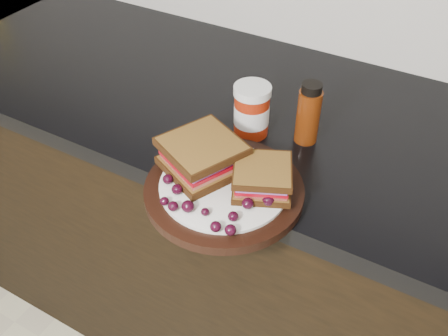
# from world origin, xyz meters

# --- Properties ---
(base_cabinets) EXTENTS (3.96, 0.58, 0.86)m
(base_cabinets) POSITION_xyz_m (0.00, 1.70, 0.43)
(base_cabinets) COLOR black
(base_cabinets) RESTS_ON ground_plane
(countertop) EXTENTS (3.98, 0.60, 0.04)m
(countertop) POSITION_xyz_m (0.00, 1.70, 0.88)
(countertop) COLOR black
(countertop) RESTS_ON base_cabinets
(plate) EXTENTS (0.28, 0.28, 0.02)m
(plate) POSITION_xyz_m (0.10, 1.42, 0.91)
(plate) COLOR black
(plate) RESTS_ON countertop
(sandwich_left) EXTENTS (0.17, 0.17, 0.06)m
(sandwich_left) POSITION_xyz_m (0.05, 1.44, 0.95)
(sandwich_left) COLOR brown
(sandwich_left) RESTS_ON plate
(sandwich_right) EXTENTS (0.13, 0.13, 0.04)m
(sandwich_right) POSITION_xyz_m (0.16, 1.44, 0.95)
(sandwich_right) COLOR brown
(sandwich_right) RESTS_ON plate
(grape_0) EXTENTS (0.02, 0.02, 0.02)m
(grape_0) POSITION_xyz_m (0.02, 1.37, 0.93)
(grape_0) COLOR black
(grape_0) RESTS_ON plate
(grape_1) EXTENTS (0.02, 0.02, 0.02)m
(grape_1) POSITION_xyz_m (0.05, 1.36, 0.93)
(grape_1) COLOR black
(grape_1) RESTS_ON plate
(grape_2) EXTENTS (0.02, 0.02, 0.01)m
(grape_2) POSITION_xyz_m (0.04, 1.33, 0.93)
(grape_2) COLOR black
(grape_2) RESTS_ON plate
(grape_3) EXTENTS (0.02, 0.02, 0.02)m
(grape_3) POSITION_xyz_m (0.06, 1.32, 0.93)
(grape_3) COLOR black
(grape_3) RESTS_ON plate
(grape_4) EXTENTS (0.02, 0.02, 0.02)m
(grape_4) POSITION_xyz_m (0.09, 1.33, 0.93)
(grape_4) COLOR black
(grape_4) RESTS_ON plate
(grape_5) EXTENTS (0.01, 0.01, 0.01)m
(grape_5) POSITION_xyz_m (0.11, 1.34, 0.93)
(grape_5) COLOR black
(grape_5) RESTS_ON plate
(grape_6) EXTENTS (0.02, 0.02, 0.02)m
(grape_6) POSITION_xyz_m (0.15, 1.32, 0.93)
(grape_6) COLOR black
(grape_6) RESTS_ON plate
(grape_7) EXTENTS (0.02, 0.02, 0.02)m
(grape_7) POSITION_xyz_m (0.17, 1.32, 0.93)
(grape_7) COLOR black
(grape_7) RESTS_ON plate
(grape_8) EXTENTS (0.02, 0.02, 0.02)m
(grape_8) POSITION_xyz_m (0.16, 1.35, 0.93)
(grape_8) COLOR black
(grape_8) RESTS_ON plate
(grape_9) EXTENTS (0.02, 0.02, 0.02)m
(grape_9) POSITION_xyz_m (0.17, 1.39, 0.93)
(grape_9) COLOR black
(grape_9) RESTS_ON plate
(grape_10) EXTENTS (0.02, 0.02, 0.02)m
(grape_10) POSITION_xyz_m (0.19, 1.41, 0.93)
(grape_10) COLOR black
(grape_10) RESTS_ON plate
(grape_11) EXTENTS (0.02, 0.02, 0.02)m
(grape_11) POSITION_xyz_m (0.18, 1.41, 0.93)
(grape_11) COLOR black
(grape_11) RESTS_ON plate
(grape_12) EXTENTS (0.02, 0.02, 0.02)m
(grape_12) POSITION_xyz_m (0.19, 1.44, 0.93)
(grape_12) COLOR black
(grape_12) RESTS_ON plate
(grape_13) EXTENTS (0.02, 0.02, 0.02)m
(grape_13) POSITION_xyz_m (0.16, 1.49, 0.93)
(grape_13) COLOR black
(grape_13) RESTS_ON plate
(grape_14) EXTENTS (0.02, 0.02, 0.02)m
(grape_14) POSITION_xyz_m (0.05, 1.47, 0.93)
(grape_14) COLOR black
(grape_14) RESTS_ON plate
(grape_15) EXTENTS (0.02, 0.02, 0.02)m
(grape_15) POSITION_xyz_m (0.06, 1.44, 0.93)
(grape_15) COLOR black
(grape_15) RESTS_ON plate
(grape_16) EXTENTS (0.02, 0.02, 0.01)m
(grape_16) POSITION_xyz_m (0.02, 1.43, 0.93)
(grape_16) COLOR black
(grape_16) RESTS_ON plate
(grape_17) EXTENTS (0.02, 0.02, 0.02)m
(grape_17) POSITION_xyz_m (0.02, 1.42, 0.93)
(grape_17) COLOR black
(grape_17) RESTS_ON plate
(grape_18) EXTENTS (0.02, 0.02, 0.02)m
(grape_18) POSITION_xyz_m (0.04, 1.47, 0.93)
(grape_18) COLOR black
(grape_18) RESTS_ON plate
(grape_19) EXTENTS (0.02, 0.02, 0.02)m
(grape_19) POSITION_xyz_m (0.04, 1.45, 0.93)
(grape_19) COLOR black
(grape_19) RESTS_ON plate
(grape_20) EXTENTS (0.02, 0.02, 0.02)m
(grape_20) POSITION_xyz_m (0.04, 1.41, 0.93)
(grape_20) COLOR black
(grape_20) RESTS_ON plate
(condiment_jar) EXTENTS (0.10, 0.10, 0.11)m
(condiment_jar) POSITION_xyz_m (0.06, 1.60, 0.95)
(condiment_jar) COLOR #97210B
(condiment_jar) RESTS_ON countertop
(oil_bottle) EXTENTS (0.06, 0.06, 0.13)m
(oil_bottle) POSITION_xyz_m (0.17, 1.64, 0.96)
(oil_bottle) COLOR #511F08
(oil_bottle) RESTS_ON countertop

